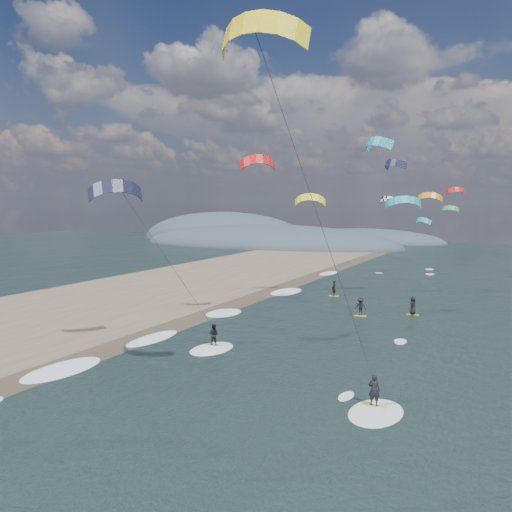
% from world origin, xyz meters
% --- Properties ---
extents(ground, '(260.00, 260.00, 0.00)m').
position_xyz_m(ground, '(0.00, 0.00, 0.00)').
color(ground, black).
rests_on(ground, ground).
extents(wet_sand_strip, '(3.00, 240.00, 0.00)m').
position_xyz_m(wet_sand_strip, '(-12.00, 10.00, 0.00)').
color(wet_sand_strip, '#382D23').
rests_on(wet_sand_strip, ground).
extents(coastal_hills, '(80.00, 41.00, 15.00)m').
position_xyz_m(coastal_hills, '(-44.84, 107.86, 0.00)').
color(coastal_hills, '#3D4756').
rests_on(coastal_hills, ground).
extents(kitesurfer_near_a, '(7.57, 8.21, 18.68)m').
position_xyz_m(kitesurfer_near_a, '(4.44, 3.08, 14.17)').
color(kitesurfer_near_a, gold).
rests_on(kitesurfer_near_a, ground).
extents(kitesurfer_near_b, '(6.82, 9.06, 12.53)m').
position_xyz_m(kitesurfer_near_b, '(-8.14, 10.91, 7.73)').
color(kitesurfer_near_b, gold).
rests_on(kitesurfer_near_b, ground).
extents(far_kitesurfers, '(10.78, 10.00, 1.69)m').
position_xyz_m(far_kitesurfers, '(1.29, 32.73, 0.84)').
color(far_kitesurfers, gold).
rests_on(far_kitesurfers, ground).
extents(bg_kite_field, '(13.83, 69.82, 9.59)m').
position_xyz_m(bg_kite_field, '(-0.46, 53.42, 11.64)').
color(bg_kite_field, green).
rests_on(bg_kite_field, ground).
extents(shoreline_surf, '(2.40, 79.40, 0.11)m').
position_xyz_m(shoreline_surf, '(-10.80, 14.75, 0.00)').
color(shoreline_surf, white).
rests_on(shoreline_surf, ground).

